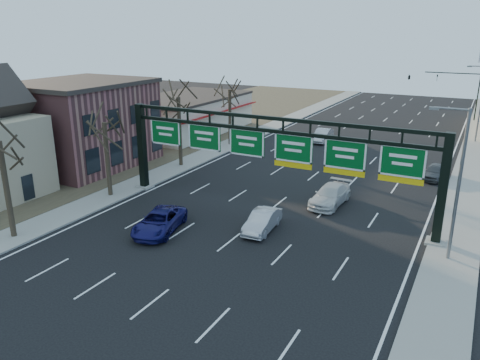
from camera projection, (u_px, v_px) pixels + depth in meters
The scene contains 19 objects.
ground at pixel (213, 255), 28.29m from camera, with size 160.00×160.00×0.00m, color black.
sidewalk_left at pixel (208, 154), 50.78m from camera, with size 3.00×120.00×0.12m, color gray.
sidewalk_right at pixel (466, 190), 39.33m from camera, with size 3.00×120.00×0.12m, color gray.
dirt_strip_left at pixel (121, 142), 56.25m from camera, with size 21.00×120.00×0.06m, color #473D2B.
lane_markings at pixel (320, 170), 45.07m from camera, with size 21.60×120.00×0.01m, color white.
sign_gantry at pixel (272, 152), 33.50m from camera, with size 24.60×1.20×7.20m.
brick_block at pixel (83, 124), 45.86m from camera, with size 10.40×12.40×8.30m.
cream_strip at pixel (187, 114), 61.51m from camera, with size 10.90×18.40×4.70m.
tree_gantry at pixel (103, 109), 36.01m from camera, with size 3.60×3.60×8.48m.
tree_mid at pixel (178, 86), 44.18m from camera, with size 3.60×3.60×9.24m.
tree_far at pixel (230, 80), 52.69m from camera, with size 3.60×3.60×8.86m.
streetlight_near at pixel (457, 178), 26.18m from camera, with size 2.15×0.22×9.00m.
streetlight_far at pixel (480, 100), 54.71m from camera, with size 2.15×0.22×9.00m.
traffic_signal_mast at pixel (434, 81), 70.21m from camera, with size 10.16×0.54×7.00m.
car_blue_suv at pixel (159, 222), 31.35m from camera, with size 2.35×5.09×1.42m, color #151357.
car_silver_sedan at pixel (262, 221), 31.49m from camera, with size 1.45×4.15×1.37m, color #AEAEB3.
car_white_wagon at pixel (330, 195), 36.20m from camera, with size 2.07×5.10×1.48m, color silver.
car_grey_far at pixel (435, 172), 42.35m from camera, with size 1.62×4.02×1.37m, color #414346.
car_silver_distant at pixel (323, 135), 56.38m from camera, with size 1.59×4.57×1.51m, color #AFAEB3.
Camera 1 is at (13.45, -21.74, 13.04)m, focal length 35.00 mm.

